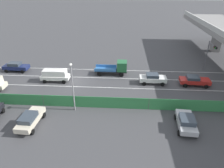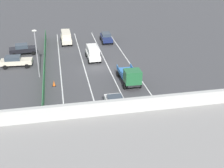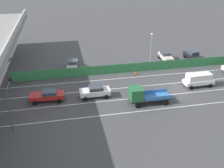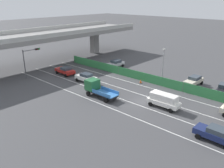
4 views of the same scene
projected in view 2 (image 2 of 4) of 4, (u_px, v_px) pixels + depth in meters
name	position (u px, v px, depth m)	size (l,w,h in m)	color
ground_plane	(96.00, 66.00, 42.48)	(300.00, 300.00, 0.00)	#424244
lane_line_left_edge	(139.00, 77.00, 38.97)	(0.14, 45.98, 0.01)	silver
lane_line_mid_left	(114.00, 79.00, 38.37)	(0.14, 45.98, 0.01)	silver
lane_line_mid_right	(88.00, 81.00, 37.77)	(0.14, 45.98, 0.01)	silver
lane_line_right_edge	(62.00, 83.00, 37.17)	(0.14, 45.98, 0.01)	silver
green_fence	(44.00, 79.00, 36.44)	(0.10, 42.08, 1.65)	#338447
car_sedan_navy	(106.00, 37.00, 52.64)	(2.07, 4.58, 1.69)	navy
car_hatchback_white	(116.00, 105.00, 30.31)	(2.03, 4.30, 1.67)	silver
car_van_cream	(66.00, 37.00, 51.74)	(1.99, 4.92, 2.18)	beige
car_van_white	(93.00, 52.00, 44.35)	(2.04, 4.67, 2.05)	silver
car_sedan_red	(129.00, 143.00, 24.50)	(2.23, 4.74, 1.56)	red
flatbed_truck_blue	(131.00, 76.00, 36.02)	(2.25, 5.64, 2.48)	black
parked_sedan_dark	(23.00, 49.00, 46.66)	(4.49, 2.45, 1.70)	black
parked_sedan_cream	(16.00, 61.00, 41.86)	(4.55, 2.13, 1.63)	beige
parked_wagon_silver	(3.00, 130.00, 26.20)	(4.34, 2.31, 1.61)	#B2B5B7
traffic_light	(213.00, 131.00, 20.84)	(3.56, 0.45, 5.54)	#47474C
street_lamp	(36.00, 49.00, 37.23)	(0.60, 0.36, 6.50)	gray
traffic_cone	(54.00, 83.00, 36.30)	(0.47, 0.47, 0.74)	orange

